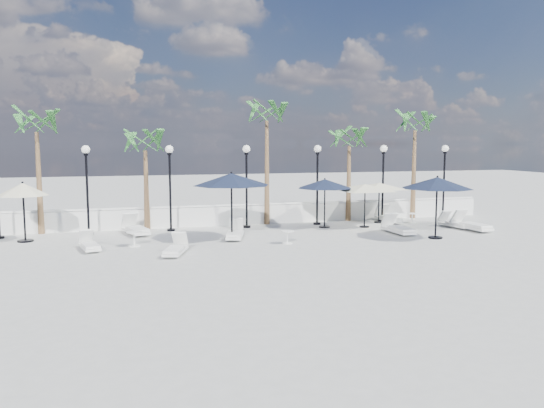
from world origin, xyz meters
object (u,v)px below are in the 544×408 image
object	(u,v)px
lounger_1	(135,229)
parasol_navy_left	(231,180)
lounger_2	(176,249)
lounger_7	(454,223)
parasol_navy_mid	(325,184)
lounger_5	(398,228)
parasol_cream_small	(23,190)
lounger_3	(89,245)
parasol_cream_sq_b	(379,183)
lounger_6	(471,225)
lounger_4	(235,233)
parasol_cream_sq_a	(365,184)
parasol_navy_right	(437,183)
lounger_8	(388,217)

from	to	relation	value
lounger_1	parasol_navy_left	world-z (taller)	parasol_navy_left
lounger_1	lounger_2	bearing A→B (deg)	-91.15
lounger_7	parasol_navy_mid	bearing A→B (deg)	155.63
lounger_5	parasol_navy_left	size ratio (longest dim) A/B	0.63
parasol_navy_left	parasol_cream_small	world-z (taller)	parasol_navy_left
lounger_3	parasol_cream_sq_b	distance (m)	13.95
parasol_navy_left	parasol_navy_mid	distance (m)	5.18
lounger_1	lounger_6	size ratio (longest dim) A/B	1.01
lounger_2	parasol_cream_small	bearing A→B (deg)	161.79
parasol_navy_mid	parasol_cream_sq_b	world-z (taller)	parasol_navy_mid
lounger_7	parasol_cream_small	xyz separation A→B (m)	(-18.67, 1.64, 1.85)
lounger_1	lounger_4	world-z (taller)	lounger_1
lounger_5	lounger_1	bearing A→B (deg)	163.77
lounger_4	parasol_cream_sq_a	xyz separation A→B (m)	(6.48, 1.30, 1.78)
lounger_3	lounger_6	distance (m)	16.37
parasol_cream_small	parasol_navy_right	bearing A→B (deg)	-13.36
parasol_cream_sq_a	lounger_7	bearing A→B (deg)	-17.77
parasol_navy_left	lounger_1	bearing A→B (deg)	148.79
lounger_4	parasol_cream_sq_b	xyz separation A→B (m)	(7.79, 2.43, 1.74)
lounger_3	lounger_8	bearing A→B (deg)	-0.10
lounger_4	lounger_7	bearing A→B (deg)	16.71
lounger_7	lounger_8	bearing A→B (deg)	123.74
parasol_cream_sq_a	parasol_navy_right	bearing A→B (deg)	-66.27
parasol_navy_right	lounger_2	bearing A→B (deg)	-178.11
lounger_6	parasol_navy_left	size ratio (longest dim) A/B	0.69
lounger_8	parasol_navy_right	size ratio (longest dim) A/B	0.71
lounger_8	parasol_navy_mid	bearing A→B (deg)	-165.86
lounger_2	lounger_6	distance (m)	13.50
parasol_navy_right	lounger_1	bearing A→B (deg)	159.90
lounger_1	lounger_7	bearing A→B (deg)	-24.54
lounger_2	lounger_4	world-z (taller)	lounger_4
parasol_navy_left	parasol_cream_sq_a	bearing A→B (deg)	12.01
lounger_2	parasol_cream_sq_b	distance (m)	11.71
parasol_cream_sq_a	parasol_cream_small	xyz separation A→B (m)	(-14.69, 0.36, 0.05)
parasol_cream_sq_b	parasol_navy_right	bearing A→B (deg)	-87.20
parasol_cream_sq_b	parasol_cream_small	size ratio (longest dim) A/B	1.77
parasol_navy_mid	parasol_navy_right	xyz separation A→B (m)	(3.36, -3.97, 0.25)
lounger_2	parasol_navy_mid	size ratio (longest dim) A/B	0.70
lounger_1	parasol_navy_right	distance (m)	12.88
parasol_navy_right	parasol_cream_small	world-z (taller)	parasol_navy_right
lounger_4	parasol_navy_right	distance (m)	8.56
parasol_cream_sq_a	lounger_8	bearing A→B (deg)	31.65
lounger_1	lounger_4	size ratio (longest dim) A/B	1.10
lounger_6	parasol_cream_sq_b	size ratio (longest dim) A/B	0.51
lounger_3	lounger_5	size ratio (longest dim) A/B	0.87
lounger_7	parasol_navy_mid	distance (m)	6.33
parasol_navy_left	parasol_cream_sq_b	world-z (taller)	parasol_navy_left
lounger_3	lounger_1	bearing A→B (deg)	47.09
parasol_navy_left	parasol_cream_sq_b	distance (m)	8.35
lounger_5	lounger_7	bearing A→B (deg)	11.74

